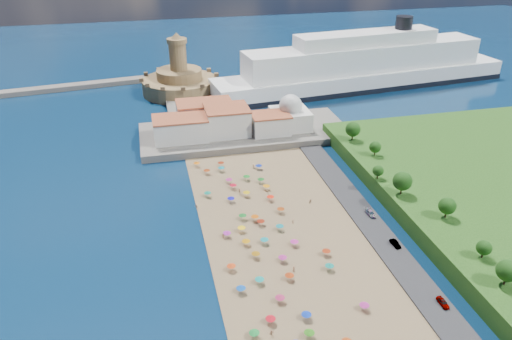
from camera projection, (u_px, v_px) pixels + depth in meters
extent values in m
plane|color=#071938|center=(262.00, 231.00, 153.94)|extent=(700.00, 700.00, 0.00)
cube|color=#59544C|center=(245.00, 133.00, 218.39)|extent=(90.00, 36.00, 3.00)
cube|color=#59544C|center=(186.00, 110.00, 244.40)|extent=(18.00, 70.00, 2.40)
cube|color=silver|center=(180.00, 129.00, 206.57)|extent=(22.00, 14.00, 9.00)
cube|color=silver|center=(227.00, 121.00, 211.84)|extent=(18.00, 16.00, 11.00)
cube|color=silver|center=(270.00, 124.00, 212.67)|extent=(16.00, 12.00, 8.00)
cube|color=silver|center=(205.00, 114.00, 220.85)|extent=(24.00, 14.00, 10.00)
cube|color=silver|center=(290.00, 119.00, 218.13)|extent=(16.00, 16.00, 8.00)
sphere|color=silver|center=(291.00, 106.00, 215.37)|extent=(10.00, 10.00, 10.00)
cylinder|color=silver|center=(291.00, 97.00, 213.62)|extent=(1.20, 1.20, 1.60)
cylinder|color=#99734C|center=(180.00, 86.00, 269.06)|extent=(40.00, 40.00, 8.00)
cylinder|color=#99734C|center=(179.00, 74.00, 266.07)|extent=(24.00, 24.00, 5.00)
cylinder|color=#99734C|center=(178.00, 57.00, 261.69)|extent=(9.00, 9.00, 14.00)
cylinder|color=#99734C|center=(177.00, 41.00, 257.92)|extent=(10.40, 10.40, 2.40)
cone|color=#99734C|center=(176.00, 36.00, 256.68)|extent=(6.00, 6.00, 3.00)
cube|color=black|center=(362.00, 85.00, 279.27)|extent=(172.98, 44.62, 2.76)
cube|color=white|center=(362.00, 78.00, 277.55)|extent=(171.95, 44.11, 10.21)
cube|color=white|center=(364.00, 57.00, 272.07)|extent=(137.61, 35.74, 13.62)
cube|color=white|center=(366.00, 38.00, 267.37)|extent=(80.72, 24.79, 6.81)
cylinder|color=black|center=(404.00, 22.00, 270.97)|extent=(9.08, 9.08, 6.81)
cylinder|color=gray|center=(259.00, 167.00, 189.56)|extent=(0.07, 0.07, 2.00)
cone|color=#0B2497|center=(259.00, 165.00, 189.15)|extent=(2.50, 2.50, 0.60)
cylinder|color=gray|center=(233.00, 187.00, 176.03)|extent=(0.07, 0.07, 2.00)
cone|color=#B70E22|center=(233.00, 184.00, 175.61)|extent=(2.50, 2.50, 0.60)
cylinder|color=gray|center=(227.00, 235.00, 149.85)|extent=(0.07, 0.07, 2.00)
cone|color=#AD25A4|center=(227.00, 232.00, 149.44)|extent=(2.50, 2.50, 0.60)
cylinder|color=gray|center=(229.00, 181.00, 179.78)|extent=(0.07, 0.07, 2.00)
cone|color=#AA2473|center=(229.00, 179.00, 179.37)|extent=(2.50, 2.50, 0.60)
cylinder|color=gray|center=(221.00, 164.00, 191.73)|extent=(0.07, 0.07, 2.00)
cone|color=maroon|center=(221.00, 162.00, 191.32)|extent=(2.50, 2.50, 0.60)
cylinder|color=gray|center=(241.00, 290.00, 127.91)|extent=(0.07, 0.07, 2.00)
cone|color=#0D4BAE|center=(241.00, 287.00, 127.50)|extent=(2.50, 2.50, 0.60)
cylinder|color=gray|center=(197.00, 164.00, 191.48)|extent=(0.07, 0.07, 2.00)
cone|color=orange|center=(197.00, 162.00, 191.06)|extent=(2.50, 2.50, 0.60)
cylinder|color=gray|center=(265.00, 241.00, 146.85)|extent=(0.07, 0.07, 2.00)
cone|color=#0E8288|center=(265.00, 239.00, 146.43)|extent=(2.50, 2.50, 0.60)
cylinder|color=gray|center=(231.00, 200.00, 167.96)|extent=(0.07, 0.07, 2.00)
cone|color=#110DB1|center=(231.00, 197.00, 167.55)|extent=(2.50, 2.50, 0.60)
cylinder|color=gray|center=(261.00, 181.00, 179.91)|extent=(0.07, 0.07, 2.00)
cone|color=#11631B|center=(261.00, 178.00, 179.50)|extent=(2.50, 2.50, 0.60)
cylinder|color=gray|center=(326.00, 253.00, 141.93)|extent=(0.07, 0.07, 2.00)
cone|color=#9D2C0E|center=(326.00, 250.00, 141.51)|extent=(2.50, 2.50, 0.60)
cylinder|color=gray|center=(281.00, 210.00, 161.97)|extent=(0.07, 0.07, 2.00)
cone|color=#993A0D|center=(281.00, 208.00, 161.55)|extent=(2.50, 2.50, 0.60)
cylinder|color=gray|center=(266.00, 187.00, 175.52)|extent=(0.07, 0.07, 2.00)
cone|color=orange|center=(266.00, 185.00, 175.11)|extent=(2.50, 2.50, 0.60)
cylinder|color=gray|center=(309.00, 334.00, 114.45)|extent=(0.07, 0.07, 2.00)
cone|color=#2C7E16|center=(309.00, 331.00, 114.04)|extent=(2.50, 2.50, 0.60)
cylinder|color=gray|center=(261.00, 223.00, 155.60)|extent=(0.07, 0.07, 2.00)
cone|color=maroon|center=(261.00, 220.00, 155.18)|extent=(2.50, 2.50, 0.60)
cylinder|color=gray|center=(280.00, 228.00, 153.15)|extent=(0.07, 0.07, 2.00)
cone|color=#0E7884|center=(280.00, 225.00, 152.73)|extent=(2.50, 2.50, 0.60)
cylinder|color=gray|center=(254.00, 335.00, 114.41)|extent=(0.07, 0.07, 2.00)
cone|color=#168030|center=(254.00, 332.00, 114.00)|extent=(2.50, 2.50, 0.60)
cylinder|color=gray|center=(207.00, 172.00, 186.08)|extent=(0.07, 0.07, 2.00)
cone|color=maroon|center=(207.00, 170.00, 185.67)|extent=(2.50, 2.50, 0.60)
cylinder|color=gray|center=(247.00, 178.00, 181.87)|extent=(0.07, 0.07, 2.00)
cone|color=#157720|center=(247.00, 176.00, 181.45)|extent=(2.50, 2.50, 0.60)
cylinder|color=gray|center=(246.00, 194.00, 171.46)|extent=(0.07, 0.07, 2.00)
cone|color=gold|center=(246.00, 192.00, 171.04)|extent=(2.50, 2.50, 0.60)
cylinder|color=gray|center=(289.00, 277.00, 132.42)|extent=(0.07, 0.07, 2.00)
cone|color=#A5330D|center=(290.00, 274.00, 132.01)|extent=(2.50, 2.50, 0.60)
cylinder|color=gray|center=(364.00, 307.00, 122.42)|extent=(0.07, 0.07, 2.00)
cone|color=#A8247D|center=(365.00, 304.00, 122.01)|extent=(2.50, 2.50, 0.60)
cylinder|color=gray|center=(271.00, 320.00, 118.35)|extent=(0.07, 0.07, 2.00)
cone|color=red|center=(271.00, 318.00, 117.94)|extent=(2.50, 2.50, 0.60)
cylinder|color=gray|center=(306.00, 316.00, 119.59)|extent=(0.07, 0.07, 2.00)
cone|color=#0D32B5|center=(306.00, 313.00, 119.18)|extent=(2.50, 2.50, 0.60)
cylinder|color=gray|center=(259.00, 281.00, 131.02)|extent=(0.07, 0.07, 2.00)
cone|color=#0F8A82|center=(260.00, 278.00, 130.61)|extent=(2.50, 2.50, 0.60)
cylinder|color=gray|center=(246.00, 243.00, 146.16)|extent=(0.07, 0.07, 2.00)
cone|color=#C88108|center=(246.00, 240.00, 145.75)|extent=(2.50, 2.50, 0.60)
cylinder|color=gray|center=(208.00, 194.00, 171.17)|extent=(0.07, 0.07, 2.00)
cone|color=#0D7860|center=(207.00, 192.00, 170.76)|extent=(2.50, 2.50, 0.60)
cylinder|color=gray|center=(243.00, 217.00, 158.48)|extent=(0.07, 0.07, 2.00)
cone|color=#136B21|center=(243.00, 215.00, 158.07)|extent=(2.50, 2.50, 0.60)
cylinder|color=gray|center=(255.00, 218.00, 157.94)|extent=(0.07, 0.07, 2.00)
cone|color=#C45408|center=(255.00, 216.00, 157.52)|extent=(2.50, 2.50, 0.60)
cylinder|color=gray|center=(283.00, 259.00, 139.30)|extent=(0.07, 0.07, 2.00)
cone|color=#AA247D|center=(283.00, 256.00, 138.88)|extent=(2.50, 2.50, 0.60)
cylinder|color=gray|center=(270.00, 198.00, 168.89)|extent=(0.07, 0.07, 2.00)
cone|color=red|center=(270.00, 196.00, 168.48)|extent=(2.50, 2.50, 0.60)
cylinder|color=gray|center=(231.00, 268.00, 135.91)|extent=(0.07, 0.07, 2.00)
cone|color=red|center=(231.00, 265.00, 135.50)|extent=(2.50, 2.50, 0.60)
cylinder|color=gray|center=(242.00, 229.00, 152.34)|extent=(0.07, 0.07, 2.00)
cone|color=yellow|center=(241.00, 227.00, 151.92)|extent=(2.50, 2.50, 0.60)
cylinder|color=gray|center=(280.00, 299.00, 124.79)|extent=(0.07, 0.07, 2.00)
cone|color=#A32251|center=(280.00, 297.00, 124.38)|extent=(2.50, 2.50, 0.60)
cylinder|color=gray|center=(294.00, 243.00, 145.97)|extent=(0.07, 0.07, 2.00)
cone|color=#BD288F|center=(294.00, 241.00, 145.56)|extent=(2.50, 2.50, 0.60)
cylinder|color=gray|center=(256.00, 255.00, 140.83)|extent=(0.07, 0.07, 2.00)
cone|color=#97630D|center=(256.00, 253.00, 140.42)|extent=(2.50, 2.50, 0.60)
cylinder|color=gray|center=(329.00, 267.00, 136.00)|extent=(0.07, 0.07, 2.00)
cone|color=#0D7D70|center=(330.00, 265.00, 135.59)|extent=(2.50, 2.50, 0.60)
cylinder|color=gray|center=(221.00, 169.00, 187.95)|extent=(0.07, 0.07, 2.00)
cone|color=#0E7585|center=(221.00, 167.00, 187.53)|extent=(2.50, 2.50, 0.60)
imported|color=tan|center=(253.00, 166.00, 190.51)|extent=(1.34, 1.09, 1.80)
imported|color=tan|center=(224.00, 236.00, 149.49)|extent=(0.90, 1.02, 1.75)
imported|color=tan|center=(239.00, 191.00, 173.71)|extent=(0.89, 1.03, 1.82)
imported|color=tan|center=(294.00, 269.00, 135.70)|extent=(1.04, 0.96, 1.79)
imported|color=tan|center=(310.00, 201.00, 167.51)|extent=(1.52, 0.90, 1.56)
imported|color=tan|center=(293.00, 221.00, 156.66)|extent=(0.82, 0.78, 1.89)
imported|color=tan|center=(196.00, 206.00, 164.37)|extent=(1.32, 1.23, 1.78)
imported|color=tan|center=(272.00, 333.00, 115.16)|extent=(1.56, 0.83, 1.60)
imported|color=gray|center=(443.00, 302.00, 123.58)|extent=(1.73, 4.26, 1.45)
imported|color=gray|center=(371.00, 213.00, 160.20)|extent=(2.28, 5.06, 1.44)
imported|color=gray|center=(395.00, 244.00, 145.51)|extent=(1.88, 4.45, 1.43)
cylinder|color=#382314|center=(505.00, 279.00, 121.98)|extent=(0.50, 0.50, 3.06)
sphere|color=#14380F|center=(508.00, 270.00, 120.72)|extent=(5.51, 5.51, 5.51)
cylinder|color=#382314|center=(482.00, 254.00, 131.73)|extent=(0.50, 0.50, 2.27)
sphere|color=#14380F|center=(484.00, 248.00, 130.79)|extent=(4.09, 4.09, 4.09)
cylinder|color=#382314|center=(446.00, 213.00, 148.95)|extent=(0.50, 0.50, 2.88)
sphere|color=#14380F|center=(447.00, 206.00, 147.76)|extent=(5.18, 5.18, 5.18)
cylinder|color=#382314|center=(401.00, 189.00, 161.14)|extent=(0.50, 0.50, 3.47)
sphere|color=#14380F|center=(403.00, 181.00, 159.70)|extent=(6.24, 6.24, 6.24)
cylinder|color=#382314|center=(378.00, 176.00, 171.06)|extent=(0.50, 0.50, 2.11)
sphere|color=#14380F|center=(378.00, 171.00, 170.19)|extent=(3.80, 3.80, 3.80)
cylinder|color=#382314|center=(375.00, 152.00, 187.14)|extent=(0.50, 0.50, 2.47)
sphere|color=#14380F|center=(375.00, 147.00, 186.12)|extent=(4.45, 4.45, 4.45)
cylinder|color=#382314|center=(352.00, 136.00, 199.61)|extent=(0.50, 0.50, 3.32)
sphere|color=#14380F|center=(353.00, 129.00, 198.23)|extent=(5.98, 5.98, 5.98)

